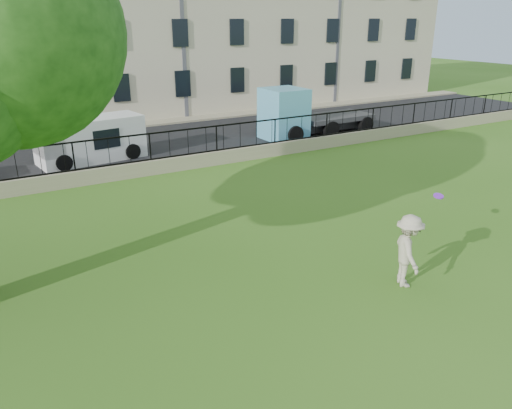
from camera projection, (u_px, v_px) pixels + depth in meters
ground at (334, 313)px, 10.94m from camera, size 120.00×120.00×0.00m
retaining_wall at (152, 167)px, 20.54m from camera, size 50.00×0.40×0.60m
iron_railing at (150, 147)px, 20.24m from camera, size 50.00×0.05×1.13m
street at (120, 150)px, 24.45m from camera, size 60.00×9.00×0.01m
sidewalk at (95, 129)px, 28.64m from camera, size 60.00×1.40×0.12m
building_row at (60, 3)px, 30.81m from camera, size 56.40×10.40×13.80m
man at (408, 251)px, 11.82m from camera, size 1.13×1.34×1.80m
frisbee at (438, 196)px, 13.23m from camera, size 0.33×0.33×0.12m
white_van at (91, 140)px, 22.30m from camera, size 4.78×2.40×1.92m
blue_truck at (317, 110)px, 27.17m from camera, size 6.36×2.33×2.65m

